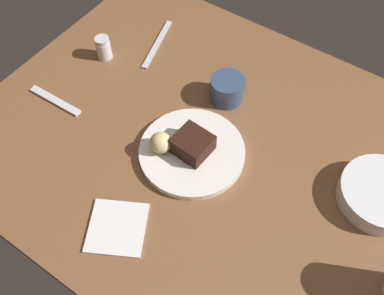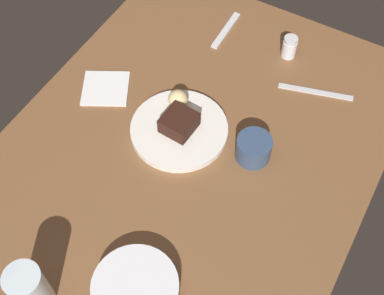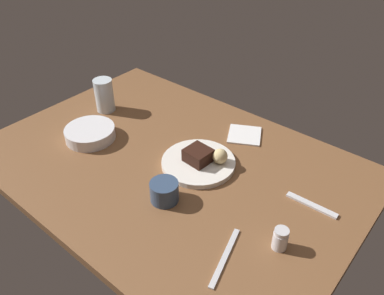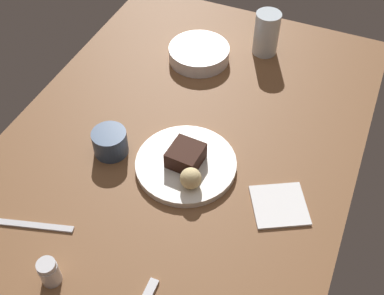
% 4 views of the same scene
% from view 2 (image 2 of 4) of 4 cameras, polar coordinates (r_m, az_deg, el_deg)
% --- Properties ---
extents(dining_table, '(1.20, 0.84, 0.03)m').
position_cam_2_polar(dining_table, '(1.23, -1.45, -2.16)').
color(dining_table, brown).
rests_on(dining_table, ground).
extents(dessert_plate, '(0.24, 0.24, 0.02)m').
position_cam_2_polar(dessert_plate, '(1.26, -1.40, 1.96)').
color(dessert_plate, white).
rests_on(dessert_plate, dining_table).
extents(chocolate_cake_slice, '(0.08, 0.08, 0.04)m').
position_cam_2_polar(chocolate_cake_slice, '(1.24, -1.42, 2.73)').
color(chocolate_cake_slice, black).
rests_on(chocolate_cake_slice, dessert_plate).
extents(bread_roll, '(0.05, 0.05, 0.05)m').
position_cam_2_polar(bread_roll, '(1.28, -1.55, 5.28)').
color(bread_roll, '#DBC184').
rests_on(bread_roll, dessert_plate).
extents(salt_shaker, '(0.04, 0.04, 0.06)m').
position_cam_2_polar(salt_shaker, '(1.43, 10.56, 10.70)').
color(salt_shaker, silver).
rests_on(salt_shaker, dining_table).
extents(water_glass, '(0.07, 0.07, 0.13)m').
position_cam_2_polar(water_glass, '(1.07, -17.24, -14.52)').
color(water_glass, silver).
rests_on(water_glass, dining_table).
extents(side_bowl, '(0.17, 0.17, 0.04)m').
position_cam_2_polar(side_bowl, '(1.07, -6.15, -15.07)').
color(side_bowl, silver).
rests_on(side_bowl, dining_table).
extents(coffee_cup, '(0.08, 0.08, 0.06)m').
position_cam_2_polar(coffee_cup, '(1.21, 6.72, -0.11)').
color(coffee_cup, '#334766').
rests_on(coffee_cup, dining_table).
extents(dessert_spoon, '(0.15, 0.02, 0.01)m').
position_cam_2_polar(dessert_spoon, '(1.50, 3.72, 12.62)').
color(dessert_spoon, silver).
rests_on(dessert_spoon, dining_table).
extents(butter_knife, '(0.07, 0.19, 0.01)m').
position_cam_2_polar(butter_knife, '(1.38, 13.28, 5.91)').
color(butter_knife, silver).
rests_on(butter_knife, dining_table).
extents(folded_napkin, '(0.15, 0.16, 0.01)m').
position_cam_2_polar(folded_napkin, '(1.37, -9.38, 6.37)').
color(folded_napkin, white).
rests_on(folded_napkin, dining_table).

